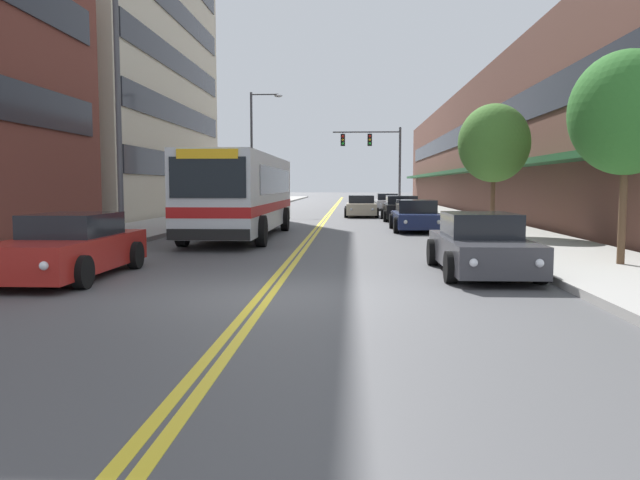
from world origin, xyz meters
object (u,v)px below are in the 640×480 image
at_px(car_red_parked_left_mid, 70,248).
at_px(car_navy_parked_right_far, 416,217).
at_px(car_black_parked_right_mid, 401,209).
at_px(street_tree_right_near, 627,113).
at_px(car_charcoal_parked_left_far, 264,205).
at_px(car_champagne_moving_lead, 361,207).
at_px(street_lamp_left_near, 125,63).
at_px(street_lamp_left_far, 256,142).
at_px(fire_hydrant, 475,224).
at_px(car_beige_parked_left_near, 242,210).
at_px(car_silver_parked_right_end, 387,202).
at_px(city_bus, 243,191).
at_px(street_tree_right_mid, 494,143).
at_px(traffic_signal_mast, 377,152).
at_px(car_dark_grey_parked_right_foreground, 481,246).

relative_size(car_red_parked_left_mid, car_navy_parked_right_far, 1.02).
xyz_separation_m(car_black_parked_right_mid, street_tree_right_near, (3.39, -20.31, 2.92)).
bearing_deg(car_charcoal_parked_left_far, car_red_parked_left_mid, -90.18).
height_order(car_charcoal_parked_left_far, car_champagne_moving_lead, car_champagne_moving_lead).
xyz_separation_m(street_lamp_left_near, street_lamp_left_far, (0.05, 24.36, -0.62)).
bearing_deg(fire_hydrant, street_tree_right_near, -77.80).
xyz_separation_m(street_lamp_left_near, fire_hydrant, (11.01, 4.32, -4.89)).
height_order(car_black_parked_right_mid, street_tree_right_near, street_tree_right_near).
height_order(car_beige_parked_left_near, car_champagne_moving_lead, car_beige_parked_left_near).
xyz_separation_m(car_charcoal_parked_left_far, car_silver_parked_right_end, (8.67, 8.07, -0.03)).
height_order(city_bus, car_charcoal_parked_left_far, city_bus).
height_order(car_silver_parked_right_end, street_tree_right_mid, street_tree_right_mid).
height_order(street_tree_right_near, fire_hydrant, street_tree_right_near).
relative_size(car_navy_parked_right_far, traffic_signal_mast, 0.73).
height_order(car_dark_grey_parked_right_foreground, street_tree_right_near, street_tree_right_near).
xyz_separation_m(street_lamp_left_far, street_tree_right_near, (12.69, -28.02, -1.29)).
height_order(car_navy_parked_right_far, street_lamp_left_far, street_lamp_left_far).
bearing_deg(street_tree_right_near, car_silver_parked_right_end, 95.41).
xyz_separation_m(car_beige_parked_left_near, car_navy_parked_right_far, (8.70, -6.67, -0.02)).
distance_m(car_black_parked_right_mid, traffic_signal_mast, 14.10).
distance_m(car_silver_parked_right_end, street_tree_right_mid, 26.90).
height_order(car_charcoal_parked_left_far, street_tree_right_mid, street_tree_right_mid).
distance_m(street_tree_right_near, fire_hydrant, 8.70).
xyz_separation_m(car_silver_parked_right_end, street_lamp_left_near, (-9.40, -31.57, 4.88)).
xyz_separation_m(car_silver_parked_right_end, car_champagne_moving_lead, (-2.22, -10.73, 0.02)).
xyz_separation_m(car_red_parked_left_mid, car_charcoal_parked_left_far, (0.09, 28.80, -0.01)).
height_order(car_navy_parked_right_far, traffic_signal_mast, traffic_signal_mast).
height_order(car_navy_parked_right_far, car_silver_parked_right_end, car_navy_parked_right_far).
bearing_deg(traffic_signal_mast, street_tree_right_near, -82.86).
relative_size(car_silver_parked_right_end, street_tree_right_mid, 1.04).
bearing_deg(car_silver_parked_right_end, traffic_signal_mast, -123.17).
height_order(car_red_parked_left_mid, car_navy_parked_right_far, car_red_parked_left_mid).
xyz_separation_m(car_beige_parked_left_near, street_lamp_left_far, (-0.60, 8.98, 4.22)).
distance_m(street_lamp_left_near, street_lamp_left_far, 24.36).
bearing_deg(city_bus, traffic_signal_mast, 76.32).
bearing_deg(street_tree_right_near, car_navy_parked_right_far, 105.32).
relative_size(car_beige_parked_left_near, car_red_parked_left_mid, 0.98).
bearing_deg(car_silver_parked_right_end, street_lamp_left_near, -106.59).
bearing_deg(street_lamp_left_far, street_tree_right_near, -65.64).
bearing_deg(street_lamp_left_near, car_red_parked_left_mid, -83.07).
height_order(car_beige_parked_left_near, car_charcoal_parked_left_far, car_beige_parked_left_near).
bearing_deg(traffic_signal_mast, car_silver_parked_right_end, 56.83).
bearing_deg(street_lamp_left_far, car_champagne_moving_lead, -26.28).
relative_size(traffic_signal_mast, street_tree_right_mid, 1.35).
bearing_deg(car_black_parked_right_mid, car_silver_parked_right_end, 89.81).
height_order(city_bus, car_black_parked_right_mid, city_bus).
height_order(car_silver_parked_right_end, street_lamp_left_near, street_lamp_left_near).
relative_size(car_beige_parked_left_near, traffic_signal_mast, 0.73).
xyz_separation_m(car_beige_parked_left_near, street_tree_right_mid, (11.08, -10.45, 2.83)).
bearing_deg(car_navy_parked_right_far, car_silver_parked_right_end, 89.87).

